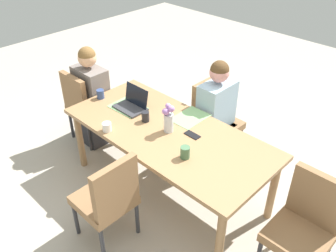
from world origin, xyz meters
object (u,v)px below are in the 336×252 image
(coffee_mug_near_left, at_px, (100,94))
(laptop_head_left_left_mid, at_px, (132,104))
(chair_head_left_left_mid, at_px, (85,104))
(flower_vase, at_px, (168,118))
(person_far_left_near, at_px, (215,119))
(phone_black, at_px, (192,135))
(chair_far_left_near, at_px, (213,116))
(dining_table, at_px, (168,137))
(coffee_mug_centre_left, at_px, (185,152))
(chair_near_left_far, at_px, (109,197))
(coffee_mug_centre_right, at_px, (107,127))
(chair_head_right_right_near, at_px, (305,223))
(person_head_left_left_mid, at_px, (93,102))
(coffee_mug_near_right, at_px, (145,117))

(coffee_mug_near_left, bearing_deg, laptop_head_left_left_mid, 14.35)
(chair_head_left_left_mid, distance_m, flower_vase, 1.35)
(person_far_left_near, distance_m, phone_black, 0.69)
(chair_far_left_near, relative_size, person_far_left_near, 0.75)
(dining_table, xyz_separation_m, coffee_mug_near_left, (-0.94, -0.06, 0.12))
(chair_far_left_near, relative_size, coffee_mug_centre_left, 8.46)
(chair_near_left_far, xyz_separation_m, coffee_mug_near_left, (-1.02, 0.72, 0.28))
(chair_far_left_near, xyz_separation_m, coffee_mug_centre_right, (-0.33, -1.17, 0.27))
(chair_near_left_far, bearing_deg, flower_vase, 95.61)
(chair_near_left_far, relative_size, chair_head_right_right_near, 1.00)
(chair_head_right_right_near, bearing_deg, person_far_left_near, 154.78)
(chair_near_left_far, bearing_deg, chair_head_right_right_near, 34.09)
(person_head_left_left_mid, bearing_deg, coffee_mug_centre_left, -7.13)
(chair_far_left_near, height_order, coffee_mug_near_right, chair_far_left_near)
(dining_table, relative_size, person_head_left_left_mid, 1.70)
(dining_table, relative_size, coffee_mug_centre_right, 23.97)
(dining_table, bearing_deg, coffee_mug_centre_right, -135.58)
(person_head_left_left_mid, distance_m, chair_head_right_right_near, 2.60)
(person_far_left_near, distance_m, chair_head_left_left_mid, 1.51)
(chair_far_left_near, distance_m, coffee_mug_centre_right, 1.25)
(person_far_left_near, xyz_separation_m, coffee_mug_near_left, (-0.94, -0.79, 0.25))
(chair_far_left_near, relative_size, chair_head_left_left_mid, 1.00)
(coffee_mug_near_right, bearing_deg, flower_vase, 6.20)
(person_far_left_near, xyz_separation_m, coffee_mug_centre_right, (-0.41, -1.11, 0.24))
(chair_head_right_right_near, bearing_deg, coffee_mug_near_left, -176.35)
(person_far_left_near, xyz_separation_m, coffee_mug_centre_left, (0.37, -0.90, 0.25))
(coffee_mug_near_left, bearing_deg, chair_head_right_right_near, 3.65)
(chair_near_left_far, relative_size, laptop_head_left_left_mid, 2.81)
(chair_head_left_left_mid, distance_m, coffee_mug_near_left, 0.45)
(flower_vase, bearing_deg, person_far_left_near, 90.08)
(chair_head_left_left_mid, height_order, chair_near_left_far, same)
(coffee_mug_centre_left, bearing_deg, chair_head_left_left_mid, 175.67)
(chair_far_left_near, xyz_separation_m, person_far_left_near, (0.07, -0.06, 0.03))
(dining_table, distance_m, chair_head_right_right_near, 1.38)
(chair_near_left_far, bearing_deg, coffee_mug_centre_right, 141.14)
(chair_near_left_far, height_order, chair_head_right_right_near, same)
(chair_near_left_far, bearing_deg, coffee_mug_centre_left, 64.28)
(coffee_mug_near_left, bearing_deg, person_far_left_near, 39.78)
(laptop_head_left_left_mid, xyz_separation_m, coffee_mug_near_right, (0.28, -0.07, 0.01))
(chair_far_left_near, distance_m, chair_head_left_left_mid, 1.48)
(person_head_left_left_mid, bearing_deg, coffee_mug_centre_right, -26.32)
(phone_black, bearing_deg, flower_vase, 28.00)
(chair_far_left_near, bearing_deg, flower_vase, -84.51)
(dining_table, xyz_separation_m, phone_black, (0.21, 0.10, 0.08))
(chair_head_right_right_near, height_order, coffee_mug_near_left, chair_head_right_right_near)
(chair_far_left_near, relative_size, flower_vase, 3.11)
(phone_black, bearing_deg, coffee_mug_centre_left, 120.68)
(flower_vase, xyz_separation_m, coffee_mug_centre_right, (-0.41, -0.39, -0.10))
(person_far_left_near, bearing_deg, dining_table, -90.64)
(chair_head_right_right_near, bearing_deg, dining_table, -176.55)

